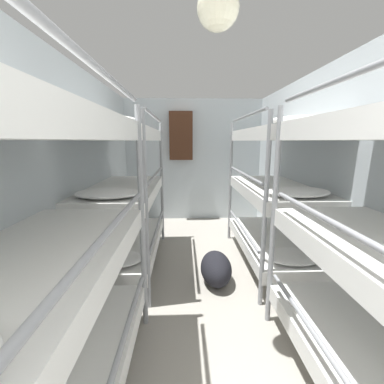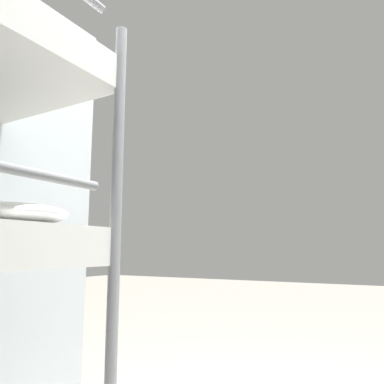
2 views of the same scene
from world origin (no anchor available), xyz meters
The scene contains 0 objects.
Camera 2 is at (-0.40, 1.64, 0.95)m, focal length 35.00 mm.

